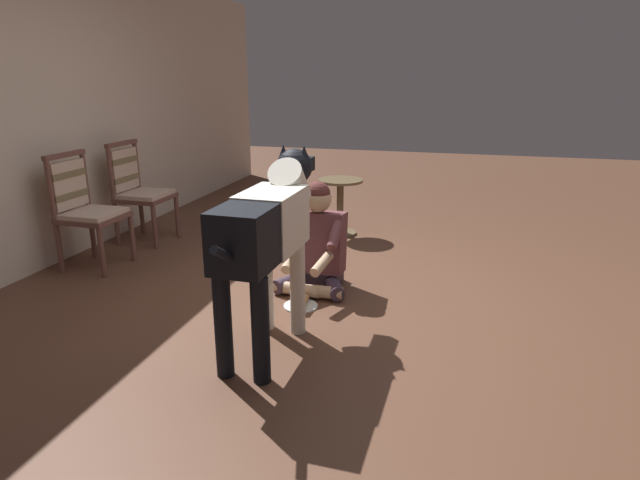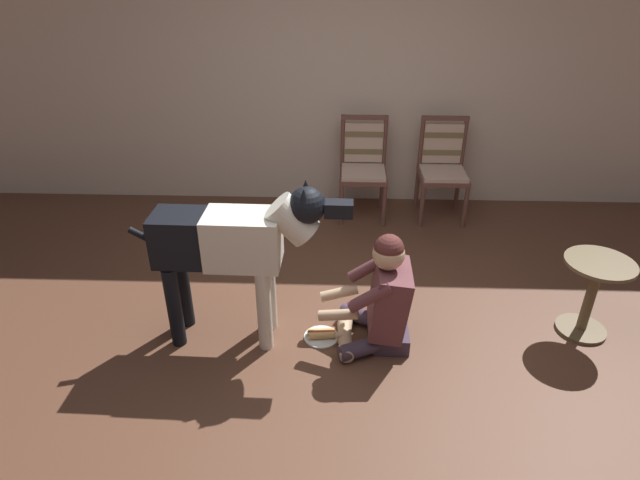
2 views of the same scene
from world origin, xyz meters
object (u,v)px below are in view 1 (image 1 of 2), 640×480
object	(u,v)px
dining_chair_right_of_pair	(137,187)
person_sitting_on_floor	(317,245)
hot_dog_on_plate	(301,304)
round_side_table	(340,201)
large_dog	(269,228)
dining_chair_left_of_pair	(83,205)

from	to	relation	value
dining_chair_right_of_pair	person_sitting_on_floor	bearing A→B (deg)	-109.59
person_sitting_on_floor	hot_dog_on_plate	size ratio (longest dim) A/B	3.38
dining_chair_right_of_pair	person_sitting_on_floor	xyz separation A→B (m)	(-0.72, -2.03, -0.20)
hot_dog_on_plate	round_side_table	xyz separation A→B (m)	(1.86, 0.15, 0.32)
dining_chair_right_of_pair	hot_dog_on_plate	xyz separation A→B (m)	(-1.12, -2.02, -0.52)
person_sitting_on_floor	large_dog	xyz separation A→B (m)	(-0.96, 0.02, 0.40)
hot_dog_on_plate	person_sitting_on_floor	bearing A→B (deg)	-1.26
dining_chair_left_of_pair	dining_chair_right_of_pair	size ratio (longest dim) A/B	1.00
dining_chair_left_of_pair	hot_dog_on_plate	size ratio (longest dim) A/B	3.98
hot_dog_on_plate	dining_chair_right_of_pair	bearing A→B (deg)	60.94
round_side_table	large_dog	bearing A→B (deg)	-176.75
round_side_table	dining_chair_left_of_pair	bearing A→B (deg)	128.86
person_sitting_on_floor	dining_chair_left_of_pair	bearing A→B (deg)	91.55
large_dog	round_side_table	bearing A→B (deg)	3.25
hot_dog_on_plate	round_side_table	bearing A→B (deg)	4.60
person_sitting_on_floor	round_side_table	distance (m)	1.46
hot_dog_on_plate	large_dog	bearing A→B (deg)	178.74
dining_chair_left_of_pair	dining_chair_right_of_pair	xyz separation A→B (m)	(0.78, 0.00, 0.00)
dining_chair_left_of_pair	person_sitting_on_floor	distance (m)	2.04
dining_chair_right_of_pair	round_side_table	bearing A→B (deg)	-68.67
dining_chair_left_of_pair	large_dog	xyz separation A→B (m)	(-0.91, -2.01, 0.20)
round_side_table	dining_chair_right_of_pair	bearing A→B (deg)	111.33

